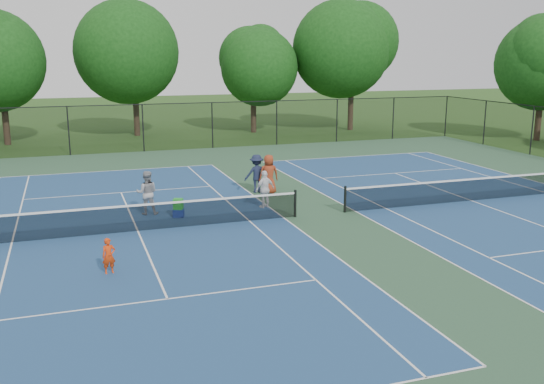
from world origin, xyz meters
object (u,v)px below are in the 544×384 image
object	(u,v)px
bystander_a	(265,189)
ball_hopper	(178,204)
bystander_b	(257,174)
ball_crate	(179,213)
tree_back_d	(352,44)
instructor	(147,193)
child_player	(109,256)
tree_back_b	(133,47)
tree_back_c	(253,62)
tree_side_e	(544,58)
bystander_c	(269,174)

from	to	relation	value
bystander_a	ball_hopper	distance (m)	3.62
ball_hopper	bystander_b	bearing A→B (deg)	36.73
ball_crate	bystander_b	bearing A→B (deg)	36.73
tree_back_d	instructor	size ratio (longest dim) A/B	6.02
child_player	tree_back_b	bearing A→B (deg)	73.84
bystander_b	ball_hopper	bearing A→B (deg)	37.34
tree_back_c	bystander_a	world-z (taller)	tree_back_c
ball_crate	ball_hopper	distance (m)	0.36
tree_side_e	bystander_a	xyz separation A→B (m)	(-24.69, -12.23, -5.04)
tree_side_e	child_player	bearing A→B (deg)	-150.08
tree_back_d	child_player	world-z (taller)	tree_back_d
ball_crate	tree_side_e	bearing A→B (deg)	23.92
bystander_a	ball_hopper	bearing A→B (deg)	-14.39
tree_side_e	bystander_c	bearing A→B (deg)	-157.34
tree_back_c	bystander_c	size ratio (longest dim) A/B	4.74
bystander_a	bystander_c	size ratio (longest dim) A/B	0.87
bystander_a	tree_side_e	bearing A→B (deg)	-172.97
tree_back_b	tree_side_e	size ratio (longest dim) A/B	1.13
ball_crate	ball_hopper	xyz separation A→B (m)	(0.00, 0.00, 0.36)
instructor	bystander_a	xyz separation A→B (m)	(4.66, -0.47, -0.09)
tree_side_e	child_player	xyz separation A→B (m)	(-31.25, -17.99, -5.29)
tree_back_d	tree_back_c	bearing A→B (deg)	172.87
tree_side_e	child_player	size ratio (longest dim) A/B	8.51
tree_back_b	tree_side_e	xyz separation A→B (m)	(27.00, -12.00, -0.79)
tree_back_c	tree_back_d	world-z (taller)	tree_back_d
bystander_c	ball_hopper	distance (m)	5.26
tree_back_c	instructor	distance (m)	25.85
tree_back_d	bystander_c	distance (m)	24.91
ball_hopper	instructor	bearing A→B (deg)	143.67
bystander_a	bystander_b	xyz separation A→B (m)	(0.51, 2.76, 0.09)
bystander_c	tree_back_d	bearing A→B (deg)	-118.95
tree_side_e	tree_back_c	bearing A→B (deg)	148.57
bystander_b	bystander_c	world-z (taller)	bystander_c
tree_back_c	ball_hopper	distance (m)	26.17
tree_back_c	ball_hopper	world-z (taller)	tree_back_c
bystander_c	child_player	bearing A→B (deg)	52.72
tree_back_b	bystander_b	distance (m)	22.41
instructor	ball_crate	bearing A→B (deg)	155.87
bystander_b	tree_back_c	bearing A→B (deg)	-106.17
bystander_b	ball_hopper	world-z (taller)	bystander_b
tree_back_b	tree_back_c	xyz separation A→B (m)	(9.00, -1.00, -1.11)
tree_back_d	child_player	bearing A→B (deg)	-127.21
tree_back_c	ball_crate	distance (m)	26.24
child_player	bystander_a	size ratio (longest dim) A/B	0.68
tree_back_c	instructor	world-z (taller)	tree_back_c
bystander_b	ball_crate	world-z (taller)	bystander_b
tree_back_c	ball_hopper	bearing A→B (deg)	-113.60
tree_back_c	ball_crate	size ratio (longest dim) A/B	20.66
tree_side_e	bystander_a	world-z (taller)	tree_side_e
child_player	ball_crate	bearing A→B (deg)	53.30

